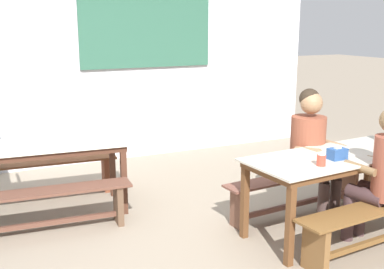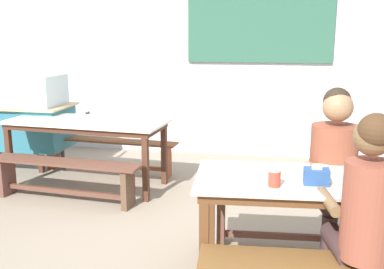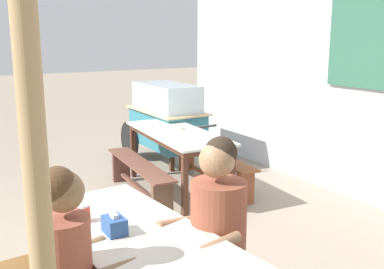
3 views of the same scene
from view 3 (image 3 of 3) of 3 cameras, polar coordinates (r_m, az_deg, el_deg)
ground_plane at (r=4.33m, az=-8.63°, el=-14.20°), size 40.00×40.00×0.00m
backdrop_wall at (r=5.71m, az=19.75°, el=6.67°), size 6.76×0.23×2.72m
dining_table_far at (r=5.61m, az=-1.86°, el=-0.40°), size 1.85×0.85×0.76m
dining_table_near at (r=2.81m, az=-6.27°, el=-13.83°), size 1.87×0.88×0.76m
bench_far_back at (r=5.93m, az=2.59°, el=-3.77°), size 1.81×0.40×0.43m
bench_far_front at (r=5.53m, az=-6.59°, el=-4.98°), size 1.68×0.41×0.43m
food_cart at (r=6.84m, az=-3.27°, el=2.14°), size 1.76×0.75×1.22m
person_near_front at (r=2.56m, az=-14.25°, el=-15.85°), size 0.45×0.52×1.30m
person_right_near_table at (r=2.93m, az=2.59°, el=-11.26°), size 0.51×0.56×1.32m
tissue_box at (r=2.81m, az=-9.64°, el=-11.06°), size 0.16×0.11×0.12m
condiment_jar at (r=3.01m, az=-13.26°, el=-9.52°), size 0.08×0.08×0.11m
soup_bowl at (r=5.73m, az=-1.71°, el=0.92°), size 0.14×0.14×0.05m
wooden_support_post at (r=1.96m, az=-18.38°, el=-11.24°), size 0.10×0.10×2.32m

